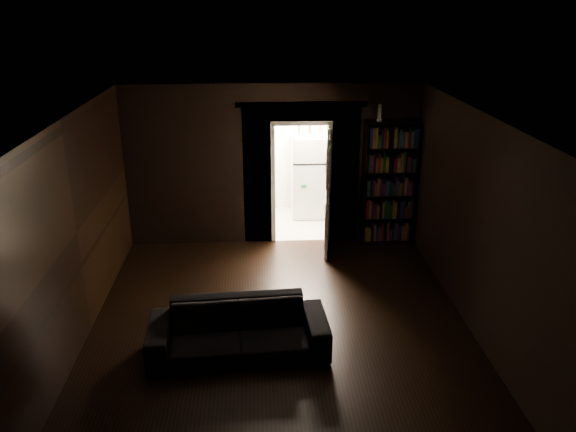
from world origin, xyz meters
The scene contains 9 objects.
ground centered at (0.00, 0.00, 0.00)m, with size 5.50×5.50×0.00m, color black.
room_walls centered at (-0.01, 1.07, 1.68)m, with size 5.02×5.61×2.84m.
kitchen_alcove centered at (0.50, 3.87, 1.21)m, with size 2.20×1.80×2.60m.
sofa centered at (-0.53, -0.62, 0.42)m, with size 2.17×0.94×0.84m, color black.
bookshelf centered at (2.00, 2.59, 1.10)m, with size 0.90×0.32×2.20m, color black.
refrigerator centered at (0.79, 4.03, 0.82)m, with size 0.74×0.68×1.65m, color white.
door centered at (0.91, 2.31, 1.02)m, with size 0.85×0.05×2.05m, color white.
figurine centered at (1.76, 2.52, 2.34)m, with size 0.09×0.09×0.28m, color silver.
bottles centered at (0.76, 4.05, 1.77)m, with size 0.60×0.07×0.24m, color black.
Camera 1 is at (-0.27, -6.51, 4.11)m, focal length 35.00 mm.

